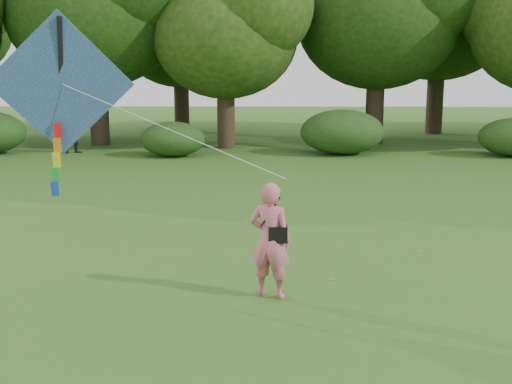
{
  "coord_description": "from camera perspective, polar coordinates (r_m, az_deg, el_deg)",
  "views": [
    {
      "loc": [
        -0.11,
        -8.95,
        3.66
      ],
      "look_at": [
        -0.31,
        2.0,
        1.5
      ],
      "focal_mm": 45.0,
      "sensor_mm": 36.0,
      "label": 1
    }
  ],
  "objects": [
    {
      "name": "man_kite_flyer",
      "position": [
        10.21,
        1.28,
        -4.31
      ],
      "size": [
        0.8,
        0.66,
        1.87
      ],
      "primitive_type": "imported",
      "rotation": [
        0.0,
        0.0,
        2.78
      ],
      "color": "#CD6077",
      "rests_on": "ground"
    },
    {
      "name": "bystander_left",
      "position": [
        28.29,
        -15.81,
        5.22
      ],
      "size": [
        1.16,
        1.11,
        1.88
      ],
      "primitive_type": "imported",
      "rotation": [
        0.0,
        0.0,
        0.62
      ],
      "color": "#23262F",
      "rests_on": "ground"
    },
    {
      "name": "tree_line",
      "position": [
        31.93,
        4.4,
        14.62
      ],
      "size": [
        54.7,
        15.3,
        9.48
      ],
      "color": "#3A2D1E",
      "rests_on": "ground"
    },
    {
      "name": "shrub_band",
      "position": [
        26.7,
        -0.25,
        5.14
      ],
      "size": [
        39.15,
        3.22,
        1.88
      ],
      "color": "#264919",
      "rests_on": "ground"
    },
    {
      "name": "fallen_leaves",
      "position": [
        13.59,
        6.23,
        -4.51
      ],
      "size": [
        8.87,
        14.81,
        0.01
      ],
      "color": "olive",
      "rests_on": "ground"
    },
    {
      "name": "ground",
      "position": [
        9.67,
        1.65,
        -11.09
      ],
      "size": [
        100.0,
        100.0,
        0.0
      ],
      "primitive_type": "plane",
      "color": "#265114",
      "rests_on": "ground"
    },
    {
      "name": "flying_kite",
      "position": [
        11.64,
        -16.94,
        8.99
      ],
      "size": [
        5.07,
        1.64,
        3.2
      ],
      "color": "#252DA2",
      "rests_on": "ground"
    },
    {
      "name": "crossbody_bag",
      "position": [
        10.15,
        1.94,
        -3.69
      ],
      "size": [
        0.43,
        0.2,
        0.73
      ],
      "color": "black",
      "rests_on": "ground"
    }
  ]
}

